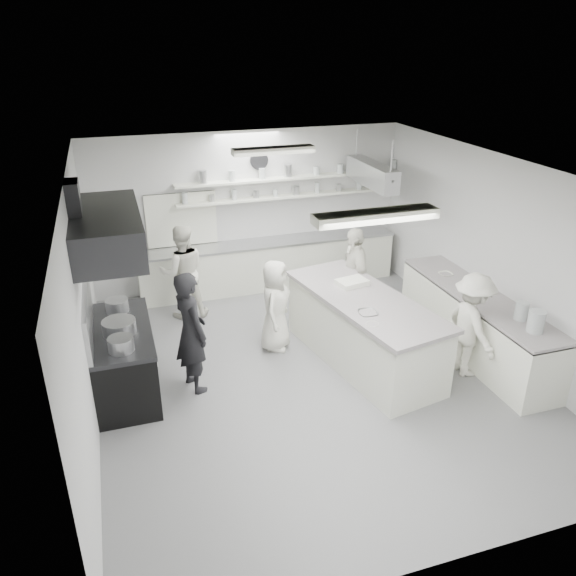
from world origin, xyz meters
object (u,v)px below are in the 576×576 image
object	(u,v)px
right_counter	(475,325)
stove	(124,361)
back_counter	(269,264)
cook_back	(183,272)
cook_stove	(191,332)
prep_island	(363,331)

from	to	relation	value
right_counter	stove	bearing A→B (deg)	173.48
stove	back_counter	distance (m)	4.03
back_counter	cook_back	xyz separation A→B (m)	(-1.77, -0.77, 0.38)
stove	cook_back	xyz separation A→B (m)	(1.13, 2.03, 0.39)
right_counter	cook_stove	bearing A→B (deg)	175.28
cook_stove	cook_back	world-z (taller)	cook_stove
right_counter	prep_island	size ratio (longest dim) A/B	1.19
stove	cook_stove	world-z (taller)	cook_stove
cook_stove	cook_back	distance (m)	2.28
prep_island	cook_stove	bearing A→B (deg)	167.37
back_counter	cook_back	world-z (taller)	cook_back
right_counter	cook_back	bearing A→B (deg)	147.52
prep_island	stove	bearing A→B (deg)	163.90
back_counter	prep_island	xyz separation A→B (m)	(0.57, -3.13, 0.05)
right_counter	cook_back	distance (m)	4.90
prep_island	cook_stove	xyz separation A→B (m)	(-2.55, 0.09, 0.37)
back_counter	cook_back	size ratio (longest dim) A/B	2.99
stove	cook_back	distance (m)	2.35
right_counter	cook_stove	world-z (taller)	cook_stove
right_counter	prep_island	world-z (taller)	prep_island
right_counter	cook_back	xyz separation A→B (m)	(-4.12, 2.63, 0.37)
cook_stove	right_counter	bearing A→B (deg)	-112.94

